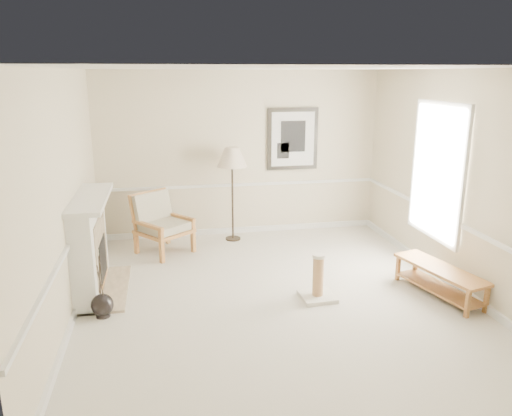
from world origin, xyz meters
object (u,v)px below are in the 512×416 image
at_px(floor_vase, 102,306).
at_px(scratching_post, 318,285).
at_px(armchair, 159,220).
at_px(floor_lamp, 232,160).
at_px(bench, 440,277).

xyz_separation_m(floor_vase, scratching_post, (2.70, -0.00, 0.05)).
distance_m(armchair, floor_lamp, 1.59).
distance_m(floor_vase, floor_lamp, 3.47).
bearing_deg(floor_lamp, bench, -49.65).
bearing_deg(bench, floor_lamp, 130.35).
bearing_deg(floor_lamp, armchair, -163.61).
height_order(floor_vase, armchair, armchair).
bearing_deg(armchair, bench, -72.20).
bearing_deg(floor_lamp, floor_vase, -127.26).
bearing_deg(scratching_post, floor_lamp, 106.11).
relative_size(bench, scratching_post, 2.32).
bearing_deg(floor_lamp, scratching_post, -73.89).
height_order(floor_vase, floor_lamp, floor_lamp).
height_order(armchair, bench, armchair).
xyz_separation_m(floor_lamp, scratching_post, (0.74, -2.57, -1.23)).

